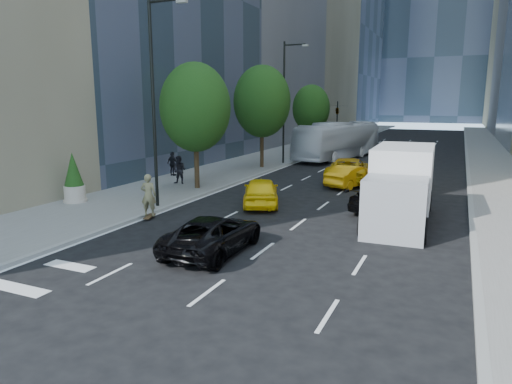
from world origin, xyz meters
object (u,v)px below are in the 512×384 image
at_px(black_sedan_lincoln, 214,234).
at_px(black_sedan_mercedes, 387,198).
at_px(box_truck, 401,185).
at_px(planter_shrub, 74,179).
at_px(city_bus, 338,141).
at_px(skateboarder, 149,198).

bearing_deg(black_sedan_lincoln, black_sedan_mercedes, -119.50).
bearing_deg(box_truck, planter_shrub, -170.44).
xyz_separation_m(black_sedan_lincoln, city_bus, (-2.62, 28.71, 1.06)).
xyz_separation_m(black_sedan_mercedes, box_truck, (0.79, -1.78, 1.02)).
height_order(skateboarder, planter_shrub, planter_shrub).
bearing_deg(city_bus, black_sedan_mercedes, -56.67).
distance_m(skateboarder, planter_shrub, 5.49).
distance_m(city_bus, planter_shrub, 26.12).
height_order(black_sedan_lincoln, black_sedan_mercedes, black_sedan_mercedes).
bearing_deg(black_sedan_mercedes, city_bus, -45.17).
distance_m(skateboarder, city_bus, 25.92).
bearing_deg(black_sedan_lincoln, skateboarder, -31.09).
xyz_separation_m(box_truck, planter_shrub, (-15.99, -3.22, -0.31)).
distance_m(black_sedan_lincoln, city_bus, 28.85).
bearing_deg(box_truck, black_sedan_lincoln, -130.32).
height_order(black_sedan_mercedes, box_truck, box_truck).
relative_size(black_sedan_lincoln, box_truck, 0.68).
xyz_separation_m(skateboarder, city_bus, (2.40, 25.80, 0.74)).
relative_size(city_bus, box_truck, 1.75).
height_order(black_sedan_lincoln, box_truck, box_truck).
height_order(skateboarder, black_sedan_mercedes, skateboarder).
bearing_deg(planter_shrub, black_sedan_lincoln, -19.98).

